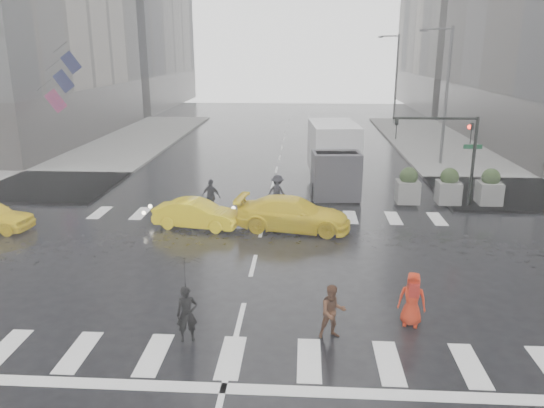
# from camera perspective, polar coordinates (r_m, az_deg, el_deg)

# --- Properties ---
(ground) EXTENTS (120.00, 120.00, 0.00)m
(ground) POSITION_cam_1_polar(r_m,az_deg,el_deg) (19.45, -2.03, -6.62)
(ground) COLOR black
(ground) RESTS_ON ground
(sidewalk_nw) EXTENTS (35.00, 35.00, 0.15)m
(sidewalk_nw) POSITION_cam_1_polar(r_m,az_deg,el_deg) (41.91, -27.16, 4.23)
(sidewalk_nw) COLOR slate
(sidewalk_nw) RESTS_ON ground
(road_markings) EXTENTS (18.00, 48.00, 0.01)m
(road_markings) POSITION_cam_1_polar(r_m,az_deg,el_deg) (19.45, -2.03, -6.60)
(road_markings) COLOR silver
(road_markings) RESTS_ON ground
(traffic_signal_pole) EXTENTS (4.45, 0.42, 4.50)m
(traffic_signal_pole) POSITION_cam_1_polar(r_m,az_deg,el_deg) (27.17, 19.00, 6.22)
(traffic_signal_pole) COLOR black
(traffic_signal_pole) RESTS_ON ground
(street_lamp_near) EXTENTS (2.15, 0.22, 9.00)m
(street_lamp_near) POSITION_cam_1_polar(r_m,az_deg,el_deg) (37.05, 18.08, 11.50)
(street_lamp_near) COLOR #59595B
(street_lamp_near) RESTS_ON ground
(street_lamp_far) EXTENTS (2.15, 0.22, 9.00)m
(street_lamp_far) POSITION_cam_1_polar(r_m,az_deg,el_deg) (56.61, 13.10, 13.28)
(street_lamp_far) COLOR #59595B
(street_lamp_far) RESTS_ON ground
(planter_west) EXTENTS (1.10, 1.10, 1.80)m
(planter_west) POSITION_cam_1_polar(r_m,az_deg,el_deg) (27.35, 14.42, 1.86)
(planter_west) COLOR slate
(planter_west) RESTS_ON ground
(planter_mid) EXTENTS (1.10, 1.10, 1.80)m
(planter_mid) POSITION_cam_1_polar(r_m,az_deg,el_deg) (27.80, 18.47, 1.76)
(planter_mid) COLOR slate
(planter_mid) RESTS_ON ground
(planter_east) EXTENTS (1.10, 1.10, 1.80)m
(planter_east) POSITION_cam_1_polar(r_m,az_deg,el_deg) (28.38, 22.37, 1.65)
(planter_east) COLOR slate
(planter_east) RESTS_ON ground
(flag_cluster) EXTENTS (2.87, 3.06, 4.69)m
(flag_cluster) POSITION_cam_1_polar(r_m,az_deg,el_deg) (40.09, -21.91, 12.44)
(flag_cluster) COLOR #59595B
(flag_cluster) RESTS_ON ground
(pedestrian_black) EXTENTS (1.18, 1.19, 2.43)m
(pedestrian_black) POSITION_cam_1_polar(r_m,az_deg,el_deg) (14.25, -9.30, -8.52)
(pedestrian_black) COLOR black
(pedestrian_black) RESTS_ON ground
(pedestrian_brown) EXTENTS (0.86, 0.74, 1.53)m
(pedestrian_brown) POSITION_cam_1_polar(r_m,az_deg,el_deg) (14.68, 6.54, -11.45)
(pedestrian_brown) COLOR #4B2B1B
(pedestrian_brown) RESTS_ON ground
(pedestrian_orange) EXTENTS (0.88, 0.69, 1.60)m
(pedestrian_orange) POSITION_cam_1_polar(r_m,az_deg,el_deg) (15.70, 14.84, -9.82)
(pedestrian_orange) COLOR red
(pedestrian_orange) RESTS_ON ground
(pedestrian_far_a) EXTENTS (1.12, 0.89, 1.67)m
(pedestrian_far_a) POSITION_cam_1_polar(r_m,az_deg,el_deg) (25.36, -6.55, 0.80)
(pedestrian_far_a) COLOR black
(pedestrian_far_a) RESTS_ON ground
(pedestrian_far_b) EXTENTS (1.29, 1.08, 1.75)m
(pedestrian_far_b) POSITION_cam_1_polar(r_m,az_deg,el_deg) (25.73, 0.60, 1.24)
(pedestrian_far_b) COLOR black
(pedestrian_far_b) RESTS_ON ground
(taxi_mid) EXTENTS (3.93, 1.94, 1.24)m
(taxi_mid) POSITION_cam_1_polar(r_m,az_deg,el_deg) (23.49, -8.10, -1.07)
(taxi_mid) COLOR yellow
(taxi_mid) RESTS_ON ground
(taxi_rear) EXTENTS (4.61, 2.60, 1.44)m
(taxi_rear) POSITION_cam_1_polar(r_m,az_deg,el_deg) (22.95, 2.29, -1.07)
(taxi_rear) COLOR yellow
(taxi_rear) RESTS_ON ground
(box_truck) EXTENTS (2.51, 6.70, 3.56)m
(box_truck) POSITION_cam_1_polar(r_m,az_deg,el_deg) (29.80, 6.67, 5.25)
(box_truck) COLOR silver
(box_truck) RESTS_ON ground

